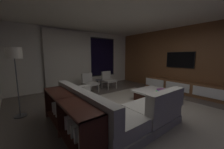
{
  "coord_description": "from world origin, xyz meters",
  "views": [
    {
      "loc": [
        -2.6,
        -2.29,
        1.51
      ],
      "look_at": [
        0.22,
        1.36,
        0.84
      ],
      "focal_mm": 20.6,
      "sensor_mm": 36.0,
      "label": 1
    }
  ],
  "objects": [
    {
      "name": "media_wall",
      "position": [
        3.06,
        0.0,
        1.35
      ],
      "size": [
        0.12,
        7.8,
        2.7
      ],
      "color": "brown",
      "rests_on": "floor"
    },
    {
      "name": "accent_chair_near_window",
      "position": [
        0.93,
        2.57,
        0.43
      ],
      "size": [
        0.54,
        0.56,
        0.78
      ],
      "color": "#B2ADA0",
      "rests_on": "floor"
    },
    {
      "name": "standing_lamp",
      "position": [
        -2.55,
        1.55,
        1.47
      ],
      "size": [
        0.34,
        0.34,
        1.71
      ],
      "color": "#333335",
      "rests_on": "floor"
    },
    {
      "name": "side_stool",
      "position": [
        0.4,
        2.56,
        0.37
      ],
      "size": [
        0.32,
        0.32,
        0.46
      ],
      "color": "#333338",
      "rests_on": "floor"
    },
    {
      "name": "floor",
      "position": [
        0.0,
        0.0,
        0.0
      ],
      "size": [
        9.2,
        9.2,
        0.0
      ],
      "primitive_type": "plane",
      "color": "#564C44"
    },
    {
      "name": "ceiling",
      "position": [
        0.0,
        0.0,
        2.7
      ],
      "size": [
        8.2,
        8.2,
        0.0
      ],
      "primitive_type": "plane",
      "color": "silver"
    },
    {
      "name": "area_rug",
      "position": [
        0.35,
        -0.1,
        0.01
      ],
      "size": [
        3.2,
        3.8,
        0.01
      ],
      "primitive_type": "cube",
      "color": "gray",
      "rests_on": "floor"
    },
    {
      "name": "mounted_tv",
      "position": [
        2.95,
        0.25,
        1.35
      ],
      "size": [
        0.05,
        1.13,
        0.65
      ],
      "color": "black"
    },
    {
      "name": "console_table_behind_couch",
      "position": [
        -1.85,
        0.07,
        0.41
      ],
      "size": [
        0.4,
        2.1,
        0.74
      ],
      "color": "#3A1912",
      "rests_on": "floor"
    },
    {
      "name": "media_console",
      "position": [
        2.77,
        0.05,
        0.25
      ],
      "size": [
        0.46,
        3.1,
        0.52
      ],
      "color": "brown",
      "rests_on": "floor"
    },
    {
      "name": "book_stack_on_coffee_table",
      "position": [
        1.18,
        -0.03,
        0.4
      ],
      "size": [
        0.29,
        0.2,
        0.08
      ],
      "color": "#47D05C",
      "rests_on": "coffee_table"
    },
    {
      "name": "sectional_couch",
      "position": [
        -0.94,
        -0.06,
        0.29
      ],
      "size": [
        1.98,
        2.5,
        0.82
      ],
      "color": "gray",
      "rests_on": "floor"
    },
    {
      "name": "accent_chair_by_curtain",
      "position": [
        -0.11,
        2.51,
        0.43
      ],
      "size": [
        0.6,
        0.62,
        0.78
      ],
      "color": "#B2ADA0",
      "rests_on": "floor"
    },
    {
      "name": "coffee_table",
      "position": [
        1.1,
        0.13,
        0.19
      ],
      "size": [
        1.16,
        1.16,
        0.36
      ],
      "color": "#3A1912",
      "rests_on": "floor"
    },
    {
      "name": "back_wall_with_window",
      "position": [
        -0.06,
        3.62,
        1.34
      ],
      "size": [
        6.6,
        0.3,
        2.7
      ],
      "color": "silver",
      "rests_on": "floor"
    }
  ]
}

